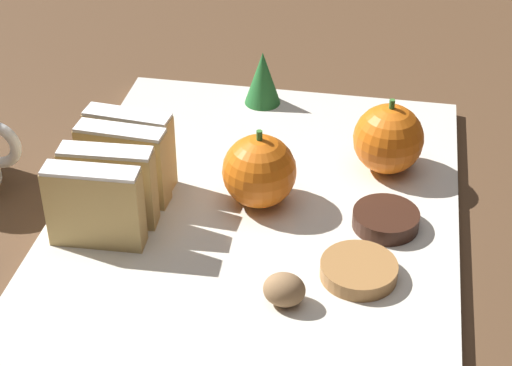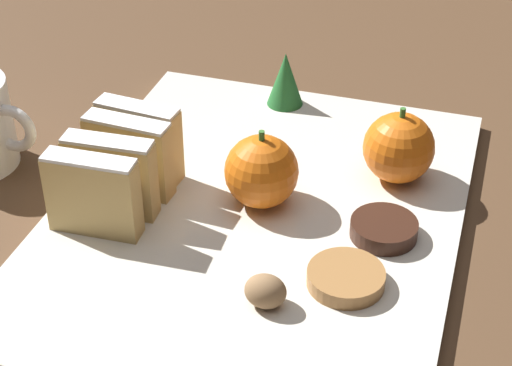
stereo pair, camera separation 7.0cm
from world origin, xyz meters
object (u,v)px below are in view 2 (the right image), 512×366
object	(u,v)px
orange_far	(260,171)
walnut	(265,291)
orange_near	(399,148)
chocolate_cookie	(383,232)

from	to	relation	value
orange_far	walnut	world-z (taller)	orange_far
orange_near	orange_far	distance (m)	0.13
chocolate_cookie	walnut	bearing A→B (deg)	-123.70
orange_far	walnut	bearing A→B (deg)	-71.35
orange_near	walnut	world-z (taller)	orange_near
orange_far	chocolate_cookie	distance (m)	0.11
orange_near	chocolate_cookie	bearing A→B (deg)	-87.10
orange_near	chocolate_cookie	xyz separation A→B (m)	(0.00, -0.09, -0.02)
walnut	chocolate_cookie	xyz separation A→B (m)	(0.07, 0.10, -0.01)
walnut	orange_near	bearing A→B (deg)	71.71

